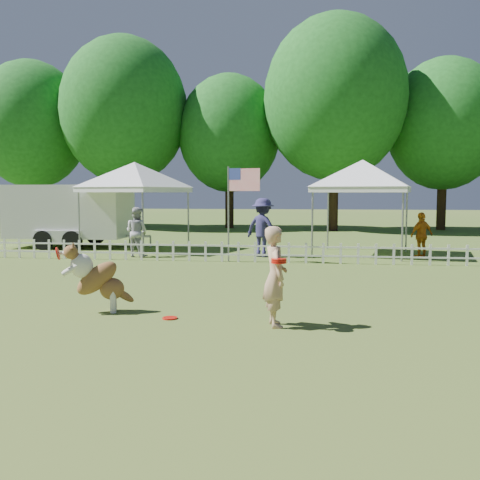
{
  "coord_description": "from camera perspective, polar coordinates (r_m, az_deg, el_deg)",
  "views": [
    {
      "loc": [
        1.99,
        -8.65,
        2.04
      ],
      "look_at": [
        0.5,
        2.0,
        1.1
      ],
      "focal_mm": 40.0,
      "sensor_mm": 36.0,
      "label": 1
    }
  ],
  "objects": [
    {
      "name": "handler",
      "position": [
        8.21,
        3.78,
        -3.89
      ],
      "size": [
        0.51,
        0.64,
        1.55
      ],
      "primitive_type": "imported",
      "rotation": [
        0.0,
        0.0,
        1.85
      ],
      "color": "tan",
      "rests_on": "ground"
    },
    {
      "name": "canopy_tent_left",
      "position": [
        19.55,
        -11.11,
        3.44
      ],
      "size": [
        3.79,
        3.79,
        3.08
      ],
      "primitive_type": null,
      "rotation": [
        0.0,
        0.0,
        -0.33
      ],
      "color": "white",
      "rests_on": "ground"
    },
    {
      "name": "frisbee_on_turf",
      "position": [
        8.88,
        -7.49,
        -8.25
      ],
      "size": [
        0.3,
        0.3,
        0.02
      ],
      "primitive_type": "cylinder",
      "rotation": [
        0.0,
        0.0,
        0.25
      ],
      "color": "red",
      "rests_on": "ground"
    },
    {
      "name": "dog",
      "position": [
        9.5,
        -14.9,
        -3.95
      ],
      "size": [
        1.21,
        0.72,
        1.18
      ],
      "primitive_type": null,
      "rotation": [
        0.0,
        0.0,
        0.32
      ],
      "color": "brown",
      "rests_on": "ground"
    },
    {
      "name": "tree_far_left",
      "position": [
        35.22,
        -21.29,
        10.3
      ],
      "size": [
        6.6,
        6.6,
        11.0
      ],
      "primitive_type": null,
      "color": "#18551A",
      "rests_on": "ground"
    },
    {
      "name": "tree_center_left",
      "position": [
        31.68,
        -1.15,
        10.18
      ],
      "size": [
        6.0,
        6.0,
        9.8
      ],
      "primitive_type": null,
      "color": "#18551A",
      "rests_on": "ground"
    },
    {
      "name": "spectator_c",
      "position": [
        17.79,
        18.8,
        0.49
      ],
      "size": [
        0.91,
        0.75,
        1.45
      ],
      "primitive_type": "imported",
      "rotation": [
        0.0,
        0.0,
        3.7
      ],
      "color": "#CA6C17",
      "rests_on": "ground"
    },
    {
      "name": "picket_fence",
      "position": [
        15.87,
        0.72,
        -1.3
      ],
      "size": [
        22.0,
        0.08,
        0.6
      ],
      "primitive_type": null,
      "color": "white",
      "rests_on": "ground"
    },
    {
      "name": "flag_pole",
      "position": [
        15.97,
        -1.24,
        2.76
      ],
      "size": [
        1.07,
        0.44,
        2.84
      ],
      "primitive_type": null,
      "rotation": [
        0.0,
        0.0,
        -0.31
      ],
      "color": "gray",
      "rests_on": "ground"
    },
    {
      "name": "tree_left",
      "position": [
        32.34,
        -12.24,
        11.92
      ],
      "size": [
        7.4,
        7.4,
        12.0
      ],
      "primitive_type": null,
      "color": "#18551A",
      "rests_on": "ground"
    },
    {
      "name": "spectator_b",
      "position": [
        17.19,
        2.46,
        1.34
      ],
      "size": [
        1.41,
        1.2,
        1.89
      ],
      "primitive_type": "imported",
      "rotation": [
        0.0,
        0.0,
        2.64
      ],
      "color": "navy",
      "rests_on": "ground"
    },
    {
      "name": "tree_right",
      "position": [
        32.09,
        20.9,
        10.32
      ],
      "size": [
        6.2,
        6.2,
        10.4
      ],
      "primitive_type": null,
      "color": "#18551A",
      "rests_on": "ground"
    },
    {
      "name": "canopy_tent_right",
      "position": [
        18.15,
        12.87,
        3.28
      ],
      "size": [
        3.51,
        3.51,
        3.07
      ],
      "primitive_type": null,
      "rotation": [
        0.0,
        0.0,
        -0.2
      ],
      "color": "white",
      "rests_on": "ground"
    },
    {
      "name": "spectator_a",
      "position": [
        17.5,
        -10.97,
        0.84
      ],
      "size": [
        0.93,
        0.82,
        1.6
      ],
      "primitive_type": "imported",
      "rotation": [
        0.0,
        0.0,
        2.82
      ],
      "color": "#AAA9AF",
      "rests_on": "ground"
    },
    {
      "name": "cargo_trailer",
      "position": [
        21.31,
        -17.66,
        2.51
      ],
      "size": [
        5.54,
        2.57,
        2.41
      ],
      "primitive_type": null,
      "rotation": [
        0.0,
        0.0,
        0.03
      ],
      "color": "silver",
      "rests_on": "ground"
    },
    {
      "name": "ground",
      "position": [
        9.11,
        -4.89,
        -7.97
      ],
      "size": [
        120.0,
        120.0,
        0.0
      ],
      "primitive_type": "plane",
      "color": "#30571B",
      "rests_on": "ground"
    },
    {
      "name": "tree_center_right",
      "position": [
        29.98,
        10.08,
        13.09
      ],
      "size": [
        7.6,
        7.6,
        12.6
      ],
      "primitive_type": null,
      "color": "#18551A",
      "rests_on": "ground"
    }
  ]
}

